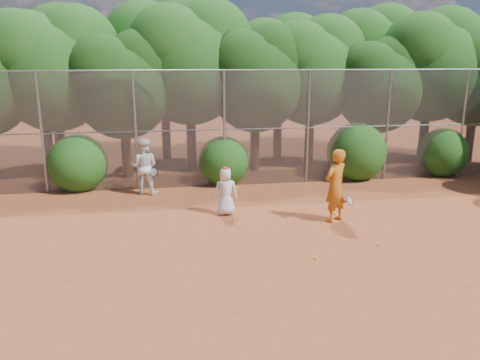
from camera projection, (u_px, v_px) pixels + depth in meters
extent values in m
plane|color=#9A4522|center=(298.00, 250.00, 11.06)|extent=(80.00, 80.00, 0.00)
cylinder|color=gray|center=(42.00, 134.00, 15.24)|extent=(0.09, 0.09, 4.00)
cylinder|color=gray|center=(136.00, 132.00, 15.69)|extent=(0.09, 0.09, 4.00)
cylinder|color=gray|center=(224.00, 130.00, 16.14)|extent=(0.09, 0.09, 4.00)
cylinder|color=gray|center=(308.00, 128.00, 16.59)|extent=(0.09, 0.09, 4.00)
cylinder|color=gray|center=(387.00, 126.00, 17.04)|extent=(0.09, 0.09, 4.00)
cylinder|color=gray|center=(463.00, 124.00, 17.49)|extent=(0.09, 0.09, 4.00)
cylinder|color=gray|center=(253.00, 70.00, 15.79)|extent=(20.00, 0.05, 0.05)
cylinder|color=gray|center=(253.00, 129.00, 16.29)|extent=(20.00, 0.04, 0.04)
cube|color=slate|center=(253.00, 129.00, 16.29)|extent=(20.00, 0.02, 4.00)
sphere|color=black|center=(0.00, 56.00, 16.63)|extent=(3.05, 3.05, 3.05)
cylinder|color=black|center=(60.00, 143.00, 17.81)|extent=(0.38, 0.38, 2.52)
sphere|color=#184B12|center=(54.00, 77.00, 17.19)|extent=(4.03, 4.03, 4.03)
sphere|color=#184B12|center=(76.00, 49.00, 17.44)|extent=(3.23, 3.23, 3.23)
sphere|color=#184B12|center=(29.00, 54.00, 16.59)|extent=(3.02, 3.02, 3.02)
cylinder|color=black|center=(126.00, 149.00, 17.57)|extent=(0.36, 0.36, 2.17)
sphere|color=black|center=(123.00, 92.00, 17.03)|extent=(3.47, 3.47, 3.47)
sphere|color=black|center=(141.00, 67.00, 17.25)|extent=(2.78, 2.78, 2.78)
sphere|color=black|center=(103.00, 72.00, 16.51)|extent=(2.60, 2.60, 2.60)
cylinder|color=black|center=(191.00, 137.00, 18.84)|extent=(0.39, 0.39, 2.66)
sphere|color=#184B12|center=(190.00, 70.00, 18.18)|extent=(4.26, 4.26, 4.26)
sphere|color=#184B12|center=(210.00, 42.00, 18.44)|extent=(3.40, 3.40, 3.40)
sphere|color=#184B12|center=(169.00, 47.00, 17.54)|extent=(3.19, 3.19, 3.19)
cylinder|color=black|center=(255.00, 142.00, 18.69)|extent=(0.37, 0.37, 2.27)
sphere|color=black|center=(255.00, 85.00, 18.12)|extent=(3.64, 3.64, 3.64)
sphere|color=black|center=(272.00, 61.00, 18.35)|extent=(2.91, 2.91, 2.91)
sphere|color=black|center=(240.00, 66.00, 17.58)|extent=(2.73, 2.73, 2.73)
cylinder|color=black|center=(309.00, 135.00, 19.80)|extent=(0.38, 0.38, 2.45)
sphere|color=#184B12|center=(311.00, 77.00, 19.20)|extent=(3.92, 3.92, 3.92)
sphere|color=#184B12|center=(328.00, 53.00, 19.44)|extent=(3.14, 3.14, 3.14)
sphere|color=#184B12|center=(298.00, 58.00, 18.62)|extent=(2.94, 2.94, 2.94)
cylinder|color=black|center=(375.00, 142.00, 19.27)|extent=(0.36, 0.36, 2.10)
sphere|color=black|center=(379.00, 91.00, 18.75)|extent=(3.36, 3.36, 3.36)
sphere|color=black|center=(392.00, 69.00, 18.96)|extent=(2.69, 2.69, 2.69)
sphere|color=black|center=(368.00, 74.00, 18.25)|extent=(2.52, 2.52, 2.52)
cylinder|color=black|center=(424.00, 132.00, 20.16)|extent=(0.39, 0.39, 2.59)
sphere|color=#184B12|center=(430.00, 72.00, 19.52)|extent=(4.14, 4.14, 4.14)
sphere|color=#184B12|center=(445.00, 46.00, 19.77)|extent=(3.32, 3.32, 3.32)
sphere|color=#184B12|center=(420.00, 51.00, 18.90)|extent=(3.11, 3.11, 3.11)
cylinder|color=black|center=(470.00, 135.00, 20.21)|extent=(0.37, 0.37, 2.31)
sphere|color=black|center=(477.00, 82.00, 19.63)|extent=(3.70, 3.70, 3.70)
sphere|color=black|center=(469.00, 64.00, 19.09)|extent=(2.77, 2.77, 2.77)
cylinder|color=black|center=(47.00, 133.00, 19.85)|extent=(0.39, 0.39, 2.62)
sphere|color=#184B12|center=(41.00, 71.00, 19.20)|extent=(4.20, 4.20, 4.20)
sphere|color=#184B12|center=(62.00, 45.00, 19.46)|extent=(3.36, 3.36, 3.36)
sphere|color=#184B12|center=(17.00, 49.00, 18.58)|extent=(3.15, 3.15, 3.15)
cylinder|color=black|center=(166.00, 128.00, 20.77)|extent=(0.40, 0.40, 2.80)
sphere|color=#184B12|center=(163.00, 64.00, 20.08)|extent=(4.48, 4.48, 4.48)
sphere|color=#184B12|center=(183.00, 37.00, 20.36)|extent=(3.58, 3.58, 3.58)
sphere|color=#184B12|center=(143.00, 42.00, 19.41)|extent=(3.36, 3.36, 3.36)
cylinder|color=black|center=(278.00, 129.00, 21.18)|extent=(0.38, 0.38, 2.52)
sphere|color=#184B12|center=(279.00, 74.00, 20.55)|extent=(4.03, 4.03, 4.03)
sphere|color=#184B12|center=(295.00, 50.00, 20.80)|extent=(3.23, 3.23, 3.23)
sphere|color=#184B12|center=(265.00, 55.00, 19.95)|extent=(3.02, 3.02, 3.02)
cylinder|color=black|center=(366.00, 123.00, 22.40)|extent=(0.40, 0.40, 2.73)
sphere|color=#184B12|center=(370.00, 66.00, 21.72)|extent=(4.37, 4.37, 4.37)
sphere|color=#184B12|center=(385.00, 42.00, 22.00)|extent=(3.49, 3.49, 3.49)
sphere|color=#184B12|center=(359.00, 46.00, 21.07)|extent=(3.28, 3.28, 3.28)
sphere|color=#184B12|center=(78.00, 161.00, 15.93)|extent=(2.00, 2.00, 2.00)
sphere|color=#184B12|center=(224.00, 159.00, 16.70)|extent=(1.80, 1.80, 1.80)
sphere|color=#184B12|center=(357.00, 149.00, 17.41)|extent=(2.20, 2.20, 2.20)
sphere|color=#184B12|center=(443.00, 150.00, 17.97)|extent=(1.90, 1.90, 1.90)
imported|color=#C46917|center=(335.00, 186.00, 12.76)|extent=(0.89, 0.80, 2.03)
torus|color=black|center=(350.00, 200.00, 12.71)|extent=(0.34, 0.33, 0.28)
cylinder|color=black|center=(343.00, 202.00, 12.85)|extent=(0.20, 0.21, 0.16)
imported|color=white|center=(226.00, 191.00, 13.38)|extent=(0.71, 0.49, 1.39)
ellipsoid|color=#B32619|center=(226.00, 169.00, 13.21)|extent=(0.22, 0.22, 0.13)
sphere|color=#B9DE28|center=(237.00, 188.00, 13.19)|extent=(0.07, 0.07, 0.07)
imported|color=white|center=(144.00, 166.00, 15.42)|extent=(1.05, 0.90, 1.86)
torus|color=black|center=(153.00, 172.00, 15.22)|extent=(0.34, 0.28, 0.29)
cylinder|color=black|center=(157.00, 173.00, 15.42)|extent=(0.16, 0.25, 0.14)
sphere|color=#B9DE28|center=(335.00, 213.00, 13.56)|extent=(0.07, 0.07, 0.07)
sphere|color=#B9DE28|center=(327.00, 202.00, 14.64)|extent=(0.07, 0.07, 0.07)
sphere|color=#B9DE28|center=(378.00, 244.00, 11.28)|extent=(0.07, 0.07, 0.07)
sphere|color=#B9DE28|center=(315.00, 258.00, 10.53)|extent=(0.07, 0.07, 0.07)
sphere|color=#B9DE28|center=(406.00, 199.00, 14.92)|extent=(0.07, 0.07, 0.07)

